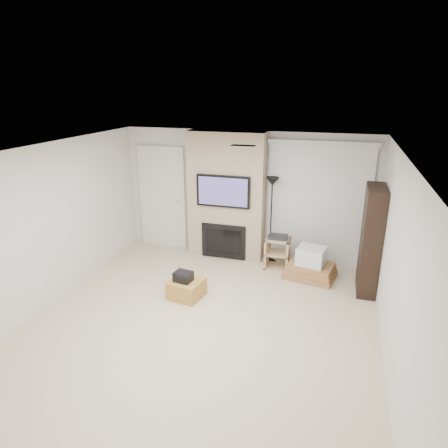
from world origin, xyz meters
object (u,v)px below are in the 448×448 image
(ottoman, at_px, (187,288))
(bookshelf, at_px, (371,240))
(floor_lamp, at_px, (272,196))
(av_stand, at_px, (277,251))
(box_stack, at_px, (311,266))

(ottoman, distance_m, bookshelf, 3.13)
(floor_lamp, height_order, av_stand, floor_lamp)
(box_stack, distance_m, bookshelf, 1.18)
(floor_lamp, bearing_deg, ottoman, -120.97)
(ottoman, xyz_separation_m, box_stack, (1.88, 1.30, 0.07))
(ottoman, height_order, bookshelf, bookshelf)
(av_stand, height_order, box_stack, av_stand)
(ottoman, height_order, floor_lamp, floor_lamp)
(av_stand, height_order, bookshelf, bookshelf)
(av_stand, bearing_deg, box_stack, -19.73)
(ottoman, distance_m, floor_lamp, 2.37)
(box_stack, bearing_deg, av_stand, 160.27)
(ottoman, relative_size, box_stack, 0.52)
(box_stack, relative_size, bookshelf, 0.54)
(bookshelf, bearing_deg, floor_lamp, 160.23)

